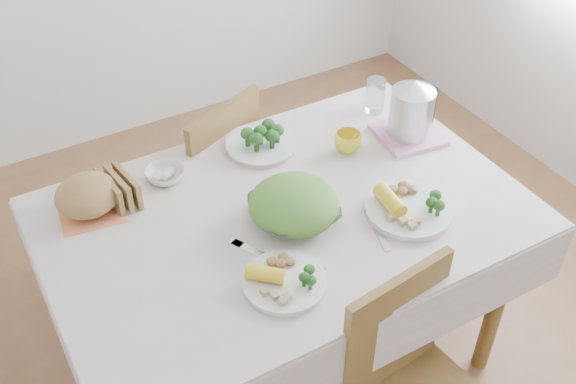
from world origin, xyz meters
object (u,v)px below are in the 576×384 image
salad_bowl (294,212)px  dinner_plate_right (408,210)px  dining_table (286,293)px  electric_kettle (412,108)px  chair_far (196,177)px  yellow_mug (348,142)px  dinner_plate_left (285,282)px

salad_bowl → dinner_plate_right: salad_bowl is taller
dining_table → electric_kettle: (0.59, 0.14, 0.51)m
chair_far → salad_bowl: bearing=71.2°
chair_far → electric_kettle: 0.92m
chair_far → yellow_mug: bearing=106.6°
chair_far → salad_bowl: chair_far is taller
dining_table → electric_kettle: size_ratio=6.43×
dining_table → chair_far: chair_far is taller
dining_table → dinner_plate_left: 0.50m
dinner_plate_left → dinner_plate_right: (0.49, 0.07, 0.00)m
salad_bowl → dinner_plate_left: 0.27m
dining_table → dinner_plate_left: (-0.16, -0.27, 0.40)m
dinner_plate_left → electric_kettle: (0.75, 0.41, 0.11)m
dinner_plate_left → electric_kettle: 0.86m
dinner_plate_left → dinner_plate_right: size_ratio=0.86×
salad_bowl → yellow_mug: 0.41m
dinner_plate_right → electric_kettle: size_ratio=1.29×
dining_table → salad_bowl: 0.42m
dinner_plate_left → dinner_plate_right: bearing=8.5°
dining_table → electric_kettle: bearing=13.1°
dinner_plate_right → yellow_mug: 0.37m
dining_table → electric_kettle: electric_kettle is taller
chair_far → dinner_plate_right: (0.39, -0.85, 0.31)m
dinner_plate_right → electric_kettle: 0.43m
chair_far → dining_table: bearing=71.1°
salad_bowl → chair_far: bearing=94.4°
dining_table → dinner_plate_right: size_ratio=4.98×
salad_bowl → yellow_mug: size_ratio=2.83×
dinner_plate_right → dining_table: bearing=149.8°
salad_bowl → electric_kettle: electric_kettle is taller
dinner_plate_right → yellow_mug: bearing=87.6°
dining_table → dinner_plate_left: dinner_plate_left is taller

